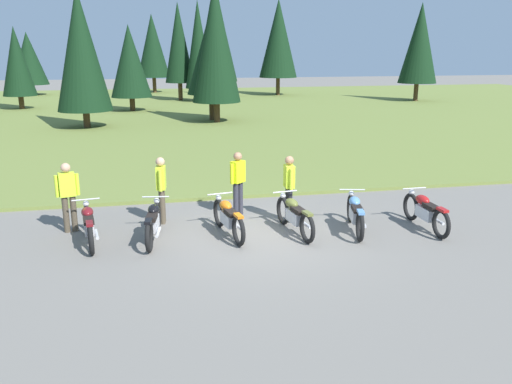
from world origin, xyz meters
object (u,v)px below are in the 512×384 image
object	(u,v)px
motorcycle_black	(153,222)
rider_in_hivis_vest	(161,186)
motorcycle_orange	(228,217)
rider_near_row_end	(238,180)
motorcycle_maroon	(89,225)
motorcycle_olive	(294,215)
rider_checking_bike	(289,185)
motorcycle_red	(425,211)
motorcycle_sky_blue	(355,213)
rider_with_back_turned	(68,193)

from	to	relation	value
motorcycle_black	rider_in_hivis_vest	bearing A→B (deg)	79.11
motorcycle_black	motorcycle_orange	bearing A→B (deg)	-0.76
motorcycle_orange	motorcycle_black	bearing A→B (deg)	179.24
rider_near_row_end	motorcycle_maroon	bearing A→B (deg)	-158.76
motorcycle_maroon	motorcycle_olive	world-z (taller)	same
motorcycle_maroon	rider_checking_bike	distance (m)	4.85
motorcycle_red	rider_in_hivis_vest	size ratio (longest dim) A/B	1.26
motorcycle_olive	motorcycle_orange	bearing A→B (deg)	174.96
rider_checking_bike	rider_near_row_end	distance (m)	1.39
motorcycle_orange	rider_checking_bike	size ratio (longest dim) A/B	1.25
motorcycle_orange	motorcycle_sky_blue	xyz separation A→B (m)	(3.01, -0.28, 0.00)
motorcycle_sky_blue	motorcycle_black	bearing A→B (deg)	176.28
rider_with_back_turned	rider_near_row_end	size ratio (longest dim) A/B	1.00
motorcycle_sky_blue	motorcycle_orange	bearing A→B (deg)	174.61
motorcycle_maroon	motorcycle_sky_blue	xyz separation A→B (m)	(6.13, -0.40, 0.00)
rider_in_hivis_vest	rider_near_row_end	bearing A→B (deg)	7.75
rider_near_row_end	rider_checking_bike	bearing A→B (deg)	-33.02
motorcycle_orange	motorcycle_sky_blue	distance (m)	3.03
motorcycle_sky_blue	motorcycle_red	size ratio (longest dim) A/B	0.98
motorcycle_black	rider_in_hivis_vest	world-z (taller)	rider_in_hivis_vest
motorcycle_black	rider_in_hivis_vest	size ratio (longest dim) A/B	1.25
motorcycle_maroon	motorcycle_orange	size ratio (longest dim) A/B	1.00
motorcycle_black	motorcycle_orange	size ratio (longest dim) A/B	1.00
motorcycle_sky_blue	rider_near_row_end	bearing A→B (deg)	144.39
motorcycle_orange	rider_checking_bike	world-z (taller)	rider_checking_bike
motorcycle_maroon	motorcycle_sky_blue	bearing A→B (deg)	-3.73
motorcycle_olive	rider_checking_bike	bearing A→B (deg)	83.47
rider_checking_bike	rider_with_back_turned	distance (m)	5.30
motorcycle_orange	motorcycle_olive	world-z (taller)	same
rider_in_hivis_vest	rider_with_back_turned	distance (m)	2.18
motorcycle_orange	rider_with_back_turned	bearing A→B (deg)	164.39
motorcycle_sky_blue	rider_checking_bike	world-z (taller)	rider_checking_bike
rider_with_back_turned	rider_checking_bike	bearing A→B (deg)	-2.72
motorcycle_olive	rider_near_row_end	xyz separation A→B (m)	(-1.06, 1.66, 0.51)
motorcycle_red	rider_checking_bike	world-z (taller)	rider_checking_bike
motorcycle_olive	rider_with_back_turned	size ratio (longest dim) A/B	1.25
motorcycle_black	motorcycle_sky_blue	size ratio (longest dim) A/B	1.01
motorcycle_maroon	rider_with_back_turned	xyz separation A→B (m)	(-0.51, 0.90, 0.51)
motorcycle_olive	motorcycle_red	xyz separation A→B (m)	(3.17, -0.35, 0.00)
motorcycle_red	rider_near_row_end	distance (m)	4.71
rider_with_back_turned	motorcycle_maroon	bearing A→B (deg)	-60.25
rider_in_hivis_vest	motorcycle_orange	bearing A→B (deg)	-40.51
motorcycle_black	motorcycle_sky_blue	bearing A→B (deg)	-3.72
rider_checking_bike	rider_near_row_end	world-z (taller)	same
motorcycle_maroon	rider_near_row_end	world-z (taller)	rider_near_row_end
motorcycle_olive	rider_near_row_end	world-z (taller)	rider_near_row_end
motorcycle_black	motorcycle_maroon	bearing A→B (deg)	176.23
motorcycle_black	rider_checking_bike	world-z (taller)	rider_checking_bike
motorcycle_black	rider_in_hivis_vest	distance (m)	1.35
motorcycle_orange	motorcycle_olive	size ratio (longest dim) A/B	1.00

